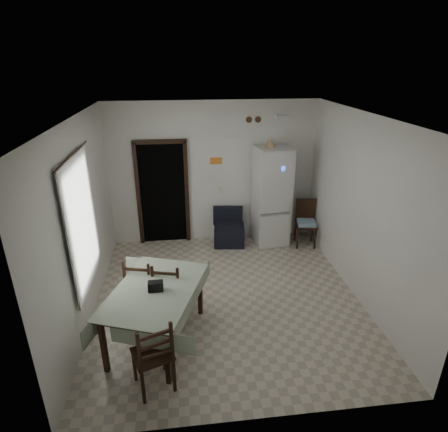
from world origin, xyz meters
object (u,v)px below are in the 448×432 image
object	(u,v)px
dining_chair_far_left	(142,286)
dining_chair_near_head	(152,353)
fridge	(271,197)
corner_chair	(306,224)
dining_chair_far_right	(170,290)
navy_seat	(229,227)
dining_table	(157,315)

from	to	relation	value
dining_chair_far_left	dining_chair_near_head	xyz separation A→B (m)	(0.22, -1.42, 0.01)
fridge	corner_chair	distance (m)	0.92
corner_chair	dining_chair_far_left	size ratio (longest dim) A/B	0.97
fridge	dining_chair_far_left	bearing A→B (deg)	-146.11
fridge	corner_chair	bearing A→B (deg)	-26.78
fridge	dining_chair_far_right	size ratio (longest dim) A/B	2.07
fridge	navy_seat	world-z (taller)	fridge
navy_seat	dining_table	distance (m)	3.10
fridge	dining_table	xyz separation A→B (m)	(-2.23, -2.78, -0.60)
dining_chair_far_left	navy_seat	bearing A→B (deg)	-113.04
navy_seat	dining_table	size ratio (longest dim) A/B	0.47
dining_chair_far_right	dining_chair_near_head	world-z (taller)	dining_chair_near_head
corner_chair	dining_chair_far_left	distance (m)	3.70
fridge	corner_chair	size ratio (longest dim) A/B	2.12
fridge	navy_seat	size ratio (longest dim) A/B	2.71
dining_table	dining_chair_near_head	size ratio (longest dim) A/B	1.58
fridge	dining_chair_far_left	xyz separation A→B (m)	(-2.47, -2.17, -0.52)
navy_seat	dining_chair_far_right	world-z (taller)	dining_chair_far_right
fridge	dining_chair_far_left	distance (m)	3.33
navy_seat	dining_chair_near_head	xyz separation A→B (m)	(-1.38, -3.59, 0.13)
dining_table	dining_chair_near_head	xyz separation A→B (m)	(-0.01, -0.81, 0.09)
corner_chair	fridge	bearing A→B (deg)	169.74
corner_chair	dining_chair_near_head	xyz separation A→B (m)	(-2.94, -3.34, 0.02)
fridge	dining_chair_near_head	distance (m)	4.26
navy_seat	dining_table	xyz separation A→B (m)	(-1.37, -2.78, 0.04)
dining_chair_far_left	dining_chair_near_head	size ratio (longest dim) A/B	0.99
corner_chair	dining_chair_far_left	bearing A→B (deg)	-139.64
dining_chair_far_right	dining_table	bearing A→B (deg)	83.68
navy_seat	dining_chair_near_head	size ratio (longest dim) A/B	0.75
navy_seat	fridge	bearing A→B (deg)	7.11
dining_chair_far_left	fridge	bearing A→B (deg)	-125.30
dining_chair_far_left	dining_chair_near_head	world-z (taller)	dining_chair_near_head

